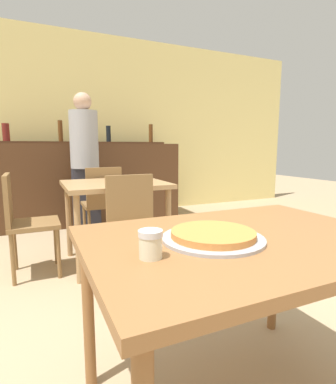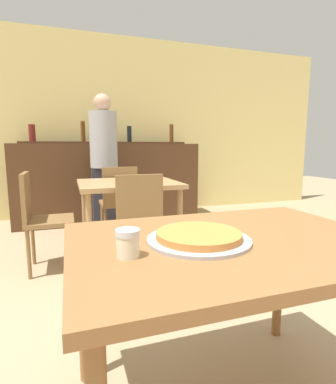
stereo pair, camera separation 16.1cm
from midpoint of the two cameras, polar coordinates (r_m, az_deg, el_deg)
wall_back at (r=4.96m, az=-11.24°, el=12.06°), size 8.00×0.05×2.80m
dining_table_near at (r=1.21m, az=15.58°, el=-11.86°), size 1.20×0.85×0.75m
dining_table_far at (r=2.84m, az=-5.93°, el=0.03°), size 0.90×0.79×0.76m
bar_counter at (r=4.48m, az=-10.09°, el=1.78°), size 2.60×0.56×1.13m
bar_back_shelf at (r=4.58m, az=-10.96°, el=9.60°), size 2.39×0.24×0.32m
chair_far_side_front at (r=2.33m, az=-2.78°, el=-5.87°), size 0.40×0.40×0.87m
chair_far_side_back at (r=3.41m, az=-7.99°, el=-1.28°), size 0.40×0.40×0.87m
chair_far_side_left at (r=2.80m, az=-21.68°, el=-3.97°), size 0.40×0.40×0.87m
pizza_tray at (r=1.12m, az=9.93°, el=-8.42°), size 0.38×0.38×0.04m
cheese_shaker at (r=0.94m, az=-2.75°, el=-9.75°), size 0.08×0.08×0.09m
person_standing at (r=3.86m, az=-10.92°, el=6.28°), size 0.34×0.34×1.73m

